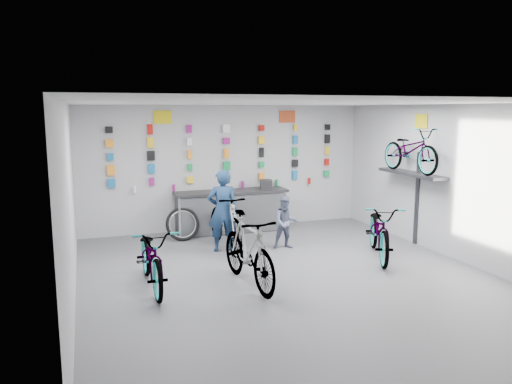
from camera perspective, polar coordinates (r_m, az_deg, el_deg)
name	(u,v)px	position (r m, az deg, el deg)	size (l,w,h in m)	color
floor	(289,278)	(8.80, 3.84, -9.80)	(8.00, 8.00, 0.00)	#4F4F54
ceiling	(291,103)	(8.31, 4.06, 10.13)	(8.00, 8.00, 0.00)	white
wall_back	(226,168)	(12.17, -3.46, 2.81)	(7.00, 7.00, 0.00)	#B4B4B7
wall_front	(457,259)	(5.09, 22.04, -7.13)	(7.00, 7.00, 0.00)	#B4B4B7
wall_left	(69,206)	(7.77, -20.55, -1.51)	(8.00, 8.00, 0.00)	#B4B4B7
wall_right	(459,183)	(10.30, 22.16, 0.94)	(8.00, 8.00, 0.00)	#B4B4B7
counter	(232,212)	(11.89, -2.81, -2.29)	(2.70, 0.66, 1.00)	black
merch_wall	(220,156)	(12.03, -4.13, 4.10)	(5.56, 0.08, 1.57)	#176AA6
wall_bracket	(412,178)	(11.12, 17.42, 1.59)	(0.39, 1.90, 2.00)	#333338
sign_left	(163,117)	(11.76, -10.62, 8.40)	(0.42, 0.02, 0.30)	yellow
sign_right	(287,117)	(12.60, 3.61, 8.59)	(0.42, 0.02, 0.30)	#B94620
sign_side	(421,121)	(11.13, 18.36, 7.68)	(0.02, 0.40, 0.30)	yellow
bike_left	(152,257)	(8.34, -11.81, -7.28)	(0.70, 2.00, 1.05)	gray
bike_center	(248,250)	(8.25, -0.89, -6.65)	(0.57, 2.03, 1.22)	gray
bike_right	(380,230)	(10.10, 13.96, -4.28)	(0.73, 2.10, 1.10)	gray
bike_service	(226,220)	(10.56, -3.48, -3.23)	(0.55, 1.95, 1.17)	gray
bike_wall	(411,150)	(11.02, 17.24, 4.61)	(0.63, 1.80, 0.95)	gray
clerk	(223,211)	(10.23, -3.84, -2.13)	(0.62, 0.41, 1.70)	#162D4D
customer	(286,223)	(10.47, 3.43, -3.50)	(0.54, 0.42, 1.11)	slate
spare_wheel	(183,224)	(11.28, -8.38, -3.65)	(0.77, 0.32, 0.75)	black
register	(266,184)	(12.07, 1.16, 0.90)	(0.28, 0.30, 0.22)	black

